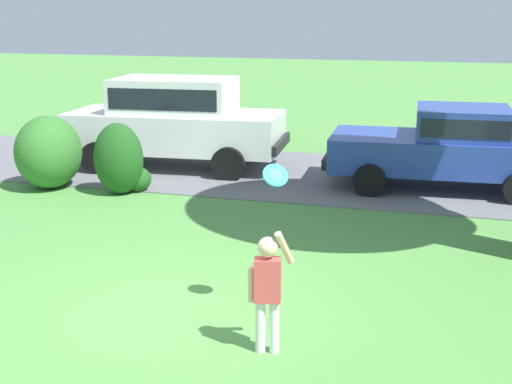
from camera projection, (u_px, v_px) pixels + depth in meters
The scene contains 8 objects.
ground_plane at pixel (162, 313), 7.89m from camera, with size 80.00×80.00×0.00m, color #518E42.
driveway_strip at pixel (299, 174), 14.40m from camera, with size 28.00×4.40×0.02m, color slate.
shrub_near_tree at pixel (49, 155), 13.28m from camera, with size 1.21×1.38×1.39m.
shrub_centre_left at pixel (121, 161), 12.82m from camera, with size 0.96×0.92×1.32m.
parked_sedan at pixel (449, 145), 13.12m from camera, with size 4.49×2.28×1.56m.
parked_suv at pixel (175, 118), 14.83m from camera, with size 4.83×2.37×1.92m.
child_thrower at pixel (268, 285), 6.81m from camera, with size 0.43×0.32×1.29m.
frisbee at pixel (275, 175), 7.47m from camera, with size 0.33×0.24×0.30m.
Camera 1 is at (3.05, -6.69, 3.34)m, focal length 48.94 mm.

